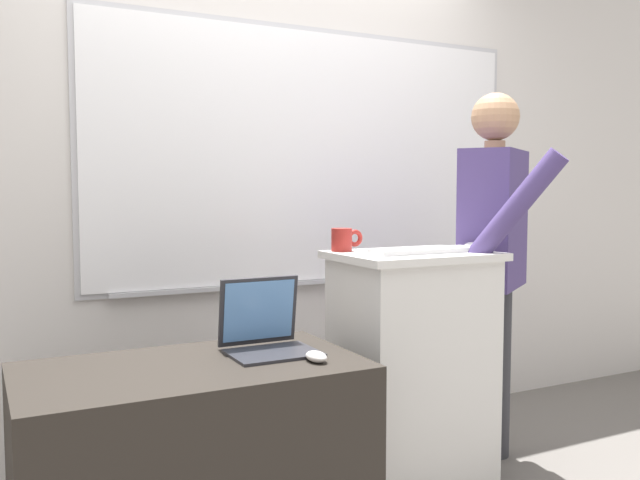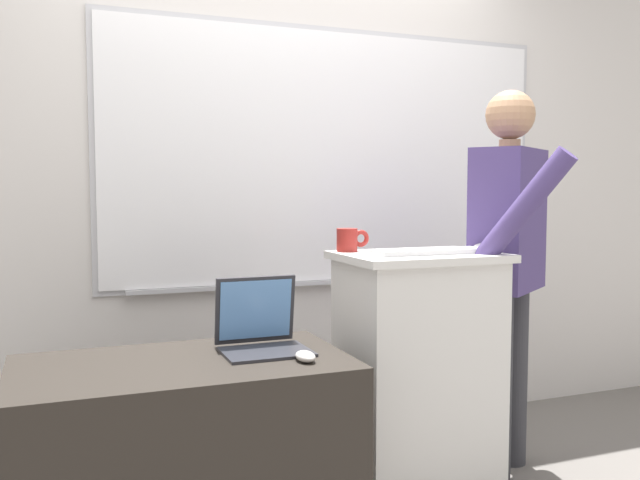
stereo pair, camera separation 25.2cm
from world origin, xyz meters
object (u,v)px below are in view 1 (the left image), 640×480
(laptop, at_px, (264,328))
(coffee_mug, at_px, (343,240))
(lectern_podium, at_px, (412,372))
(person_presenter, at_px, (494,254))
(side_desk, at_px, (193,468))
(computer_mouse_by_laptop, at_px, (316,357))
(computer_mouse_by_keyboard, at_px, (474,246))
(wireless_keyboard, at_px, (425,251))

(laptop, relative_size, coffee_mug, 2.12)
(lectern_podium, bearing_deg, person_presenter, 7.85)
(lectern_podium, xyz_separation_m, side_desk, (-0.96, -0.16, -0.16))
(computer_mouse_by_laptop, height_order, coffee_mug, coffee_mug)
(side_desk, height_order, computer_mouse_by_laptop, computer_mouse_by_laptop)
(lectern_podium, xyz_separation_m, computer_mouse_by_keyboard, (0.26, -0.05, 0.51))
(side_desk, relative_size, computer_mouse_by_keyboard, 10.82)
(computer_mouse_by_keyboard, bearing_deg, laptop, -178.52)
(side_desk, distance_m, laptop, 0.51)
(side_desk, xyz_separation_m, wireless_keyboard, (0.98, 0.10, 0.66))
(side_desk, distance_m, computer_mouse_by_laptop, 0.54)
(lectern_podium, relative_size, side_desk, 0.92)
(person_presenter, xyz_separation_m, computer_mouse_by_laptop, (-1.07, -0.37, -0.26))
(lectern_podium, distance_m, computer_mouse_by_keyboard, 0.58)
(lectern_podium, xyz_separation_m, person_presenter, (0.48, 0.07, 0.46))
(wireless_keyboard, height_order, computer_mouse_by_laptop, wireless_keyboard)
(person_presenter, height_order, laptop, person_presenter)
(wireless_keyboard, relative_size, computer_mouse_by_keyboard, 4.55)
(laptop, distance_m, computer_mouse_by_keyboard, 0.98)
(laptop, height_order, computer_mouse_by_laptop, laptop)
(lectern_podium, bearing_deg, wireless_keyboard, -76.72)
(computer_mouse_by_keyboard, bearing_deg, lectern_podium, 168.38)
(computer_mouse_by_laptop, xyz_separation_m, computer_mouse_by_keyboard, (0.86, 0.25, 0.31))
(laptop, bearing_deg, computer_mouse_by_keyboard, 1.48)
(lectern_podium, relative_size, laptop, 3.36)
(lectern_podium, xyz_separation_m, laptop, (-0.68, -0.08, 0.26))
(computer_mouse_by_laptop, bearing_deg, coffee_mug, 52.31)
(laptop, distance_m, wireless_keyboard, 0.73)
(coffee_mug, bearing_deg, side_desk, -156.58)
(lectern_podium, xyz_separation_m, wireless_keyboard, (0.01, -0.06, 0.50))
(wireless_keyboard, bearing_deg, coffee_mug, 138.74)
(lectern_podium, distance_m, side_desk, 0.99)
(wireless_keyboard, xyz_separation_m, computer_mouse_by_laptop, (-0.61, -0.25, -0.30))
(computer_mouse_by_keyboard, bearing_deg, wireless_keyboard, -179.16)
(laptop, distance_m, coffee_mug, 0.58)
(wireless_keyboard, distance_m, computer_mouse_by_keyboard, 0.25)
(computer_mouse_by_laptop, relative_size, coffee_mug, 0.72)
(person_presenter, distance_m, computer_mouse_by_keyboard, 0.25)
(computer_mouse_by_laptop, relative_size, computer_mouse_by_keyboard, 1.00)
(lectern_podium, bearing_deg, coffee_mug, 145.75)
(coffee_mug, bearing_deg, laptop, -151.97)
(computer_mouse_by_laptop, height_order, computer_mouse_by_keyboard, computer_mouse_by_keyboard)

